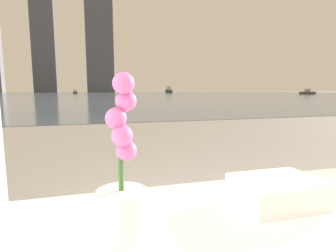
# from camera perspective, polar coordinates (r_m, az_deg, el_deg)

# --- Properties ---
(potted_orchid) EXTENTS (0.12, 0.12, 0.38)m
(potted_orchid) POSITION_cam_1_polar(r_m,az_deg,el_deg) (0.63, -9.95, -13.62)
(potted_orchid) COLOR silver
(potted_orchid) RESTS_ON bathtub
(towel_stack) EXTENTS (0.25, 0.19, 0.08)m
(towel_stack) POSITION_cam_1_polar(r_m,az_deg,el_deg) (0.88, 22.43, -13.04)
(towel_stack) COLOR white
(towel_stack) RESTS_ON bathtub
(harbor_water) EXTENTS (180.00, 110.00, 0.01)m
(harbor_water) POSITION_cam_1_polar(r_m,az_deg,el_deg) (61.80, -15.54, 6.72)
(harbor_water) COLOR slate
(harbor_water) RESTS_ON ground_plane
(harbor_boat_1) EXTENTS (2.49, 3.22, 1.16)m
(harbor_boat_1) POSITION_cam_1_polar(r_m,az_deg,el_deg) (63.19, 28.16, 6.48)
(harbor_boat_1) COLOR #4C4C51
(harbor_boat_1) RESTS_ON harbor_water
(harbor_boat_2) EXTENTS (1.31, 3.03, 1.10)m
(harbor_boat_2) POSITION_cam_1_polar(r_m,az_deg,el_deg) (72.67, -19.55, 6.98)
(harbor_boat_2) COLOR #4C4C51
(harbor_boat_2) RESTS_ON harbor_water
(harbor_boat_3) EXTENTS (3.06, 5.99, 2.14)m
(harbor_boat_3) POSITION_cam_1_polar(r_m,az_deg,el_deg) (86.35, 0.15, 7.72)
(harbor_boat_3) COLOR #335647
(harbor_boat_3) RESTS_ON harbor_water
(skyline_tower_2) EXTENTS (8.26, 6.74, 55.41)m
(skyline_tower_2) POSITION_cam_1_polar(r_m,az_deg,el_deg) (122.18, -25.69, 19.74)
(skyline_tower_2) COLOR #4C515B
(skyline_tower_2) RESTS_ON ground_plane
(skyline_tower_3) EXTENTS (11.09, 8.93, 40.65)m
(skyline_tower_3) POSITION_cam_1_polar(r_m,az_deg,el_deg) (119.44, -14.71, 16.92)
(skyline_tower_3) COLOR #4C515B
(skyline_tower_3) RESTS_ON ground_plane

